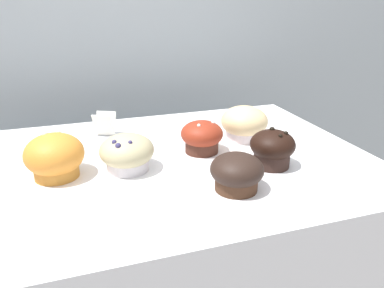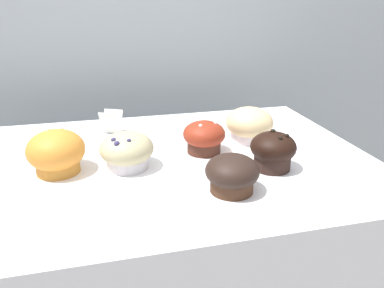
# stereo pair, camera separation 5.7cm
# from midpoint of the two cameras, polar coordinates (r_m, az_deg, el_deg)

# --- Properties ---
(wall_back) EXTENTS (3.20, 0.10, 1.80)m
(wall_back) POSITION_cam_midpoint_polar(r_m,az_deg,el_deg) (1.38, -13.60, 7.31)
(wall_back) COLOR #A8B2B7
(wall_back) RESTS_ON ground
(muffin_front_center) EXTENTS (0.10, 0.10, 0.07)m
(muffin_front_center) POSITION_cam_midpoint_polar(r_m,az_deg,el_deg) (0.68, 4.48, -4.39)
(muffin_front_center) COLOR #462A1B
(muffin_front_center) RESTS_ON display_counter
(muffin_back_left) EXTENTS (0.10, 0.10, 0.07)m
(muffin_back_left) POSITION_cam_midpoint_polar(r_m,az_deg,el_deg) (0.85, -0.41, 1.11)
(muffin_back_left) COLOR #48251B
(muffin_back_left) RESTS_ON display_counter
(muffin_back_right) EXTENTS (0.09, 0.09, 0.08)m
(muffin_back_right) POSITION_cam_midpoint_polar(r_m,az_deg,el_deg) (0.79, 10.14, -0.65)
(muffin_back_right) COLOR #2F1D18
(muffin_back_right) RESTS_ON display_counter
(muffin_front_left) EXTENTS (0.11, 0.11, 0.09)m
(muffin_front_left) POSITION_cam_midpoint_polar(r_m,az_deg,el_deg) (0.78, -22.17, -1.87)
(muffin_front_left) COLOR #CB8331
(muffin_front_left) RESTS_ON display_counter
(muffin_front_right) EXTENTS (0.11, 0.11, 0.08)m
(muffin_front_right) POSITION_cam_midpoint_polar(r_m,az_deg,el_deg) (0.77, -11.97, -1.39)
(muffin_front_right) COLOR silver
(muffin_front_right) RESTS_ON display_counter
(muffin_back_center) EXTENTS (0.12, 0.12, 0.08)m
(muffin_back_center) POSITION_cam_midpoint_polar(r_m,az_deg,el_deg) (0.93, 6.22, 3.10)
(muffin_back_center) COLOR white
(muffin_back_center) RESTS_ON display_counter
(price_card) EXTENTS (0.06, 0.06, 0.06)m
(price_card) POSITION_cam_midpoint_polar(r_m,az_deg,el_deg) (0.98, -14.81, 2.95)
(price_card) COLOR white
(price_card) RESTS_ON display_counter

